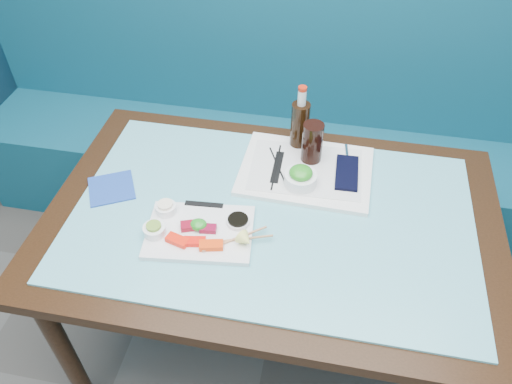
% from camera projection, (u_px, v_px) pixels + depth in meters
% --- Properties ---
extents(booth_bench, '(3.00, 0.56, 1.17)m').
position_uv_depth(booth_bench, '(299.00, 144.00, 2.39)').
color(booth_bench, '#0F4D61').
rests_on(booth_bench, ground).
extents(dining_table, '(1.40, 0.90, 0.75)m').
position_uv_depth(dining_table, '(271.00, 234.00, 1.60)').
color(dining_table, black).
rests_on(dining_table, ground).
extents(glass_top, '(1.22, 0.76, 0.01)m').
position_uv_depth(glass_top, '(272.00, 215.00, 1.54)').
color(glass_top, '#61B5C2').
rests_on(glass_top, dining_table).
extents(sashimi_plate, '(0.33, 0.26, 0.02)m').
position_uv_depth(sashimi_plate, '(200.00, 232.00, 1.47)').
color(sashimi_plate, white).
rests_on(sashimi_plate, glass_top).
extents(salmon_left, '(0.07, 0.05, 0.02)m').
position_uv_depth(salmon_left, '(177.00, 240.00, 1.43)').
color(salmon_left, '#FF1F0A').
rests_on(salmon_left, sashimi_plate).
extents(salmon_mid, '(0.07, 0.04, 0.02)m').
position_uv_depth(salmon_mid, '(195.00, 242.00, 1.42)').
color(salmon_mid, '#FF160A').
rests_on(salmon_mid, sashimi_plate).
extents(salmon_right, '(0.07, 0.05, 0.02)m').
position_uv_depth(salmon_right, '(211.00, 245.00, 1.41)').
color(salmon_right, '#FB3E0A').
rests_on(salmon_right, sashimi_plate).
extents(tuna_left, '(0.06, 0.05, 0.02)m').
position_uv_depth(tuna_left, '(190.00, 226.00, 1.47)').
color(tuna_left, maroon).
rests_on(tuna_left, sashimi_plate).
extents(tuna_right, '(0.05, 0.04, 0.02)m').
position_uv_depth(tuna_right, '(208.00, 229.00, 1.46)').
color(tuna_right, maroon).
rests_on(tuna_right, sashimi_plate).
extents(seaweed_garnish, '(0.06, 0.05, 0.03)m').
position_uv_depth(seaweed_garnish, '(199.00, 225.00, 1.46)').
color(seaweed_garnish, '#218B20').
rests_on(seaweed_garnish, sashimi_plate).
extents(ramekin_wasabi, '(0.07, 0.07, 0.03)m').
position_uv_depth(ramekin_wasabi, '(154.00, 230.00, 1.45)').
color(ramekin_wasabi, white).
rests_on(ramekin_wasabi, sashimi_plate).
extents(wasabi_fill, '(0.05, 0.05, 0.01)m').
position_uv_depth(wasabi_fill, '(154.00, 226.00, 1.44)').
color(wasabi_fill, olive).
rests_on(wasabi_fill, ramekin_wasabi).
extents(ramekin_ginger, '(0.08, 0.08, 0.03)m').
position_uv_depth(ramekin_ginger, '(166.00, 209.00, 1.51)').
color(ramekin_ginger, white).
rests_on(ramekin_ginger, sashimi_plate).
extents(ginger_fill, '(0.05, 0.05, 0.01)m').
position_uv_depth(ginger_fill, '(165.00, 204.00, 1.50)').
color(ginger_fill, white).
rests_on(ginger_fill, ramekin_ginger).
extents(soy_dish, '(0.08, 0.08, 0.01)m').
position_uv_depth(soy_dish, '(238.00, 221.00, 1.48)').
color(soy_dish, white).
rests_on(soy_dish, sashimi_plate).
extents(soy_fill, '(0.08, 0.08, 0.01)m').
position_uv_depth(soy_fill, '(238.00, 219.00, 1.47)').
color(soy_fill, black).
rests_on(soy_fill, soy_dish).
extents(lemon_wedge, '(0.06, 0.06, 0.05)m').
position_uv_depth(lemon_wedge, '(246.00, 240.00, 1.41)').
color(lemon_wedge, '#FFFB78').
rests_on(lemon_wedge, sashimi_plate).
extents(chopstick_sleeve, '(0.12, 0.03, 0.00)m').
position_uv_depth(chopstick_sleeve, '(204.00, 204.00, 1.54)').
color(chopstick_sleeve, black).
rests_on(chopstick_sleeve, sashimi_plate).
extents(wooden_chopstick_a, '(0.17, 0.13, 0.01)m').
position_uv_depth(wooden_chopstick_a, '(235.00, 239.00, 1.44)').
color(wooden_chopstick_a, tan).
rests_on(wooden_chopstick_a, sashimi_plate).
extents(wooden_chopstick_b, '(0.19, 0.07, 0.01)m').
position_uv_depth(wooden_chopstick_b, '(238.00, 239.00, 1.44)').
color(wooden_chopstick_b, '#AE7B52').
rests_on(wooden_chopstick_b, sashimi_plate).
extents(serving_tray, '(0.44, 0.34, 0.02)m').
position_uv_depth(serving_tray, '(306.00, 171.00, 1.66)').
color(serving_tray, white).
rests_on(serving_tray, glass_top).
extents(paper_placemat, '(0.37, 0.27, 0.00)m').
position_uv_depth(paper_placemat, '(306.00, 169.00, 1.66)').
color(paper_placemat, silver).
rests_on(paper_placemat, serving_tray).
extents(seaweed_bowl, '(0.12, 0.12, 0.04)m').
position_uv_depth(seaweed_bowl, '(300.00, 179.00, 1.59)').
color(seaweed_bowl, white).
rests_on(seaweed_bowl, serving_tray).
extents(seaweed_salad, '(0.10, 0.10, 0.04)m').
position_uv_depth(seaweed_salad, '(301.00, 173.00, 1.57)').
color(seaweed_salad, '#288B20').
rests_on(seaweed_salad, seaweed_bowl).
extents(cola_glass, '(0.07, 0.07, 0.14)m').
position_uv_depth(cola_glass, '(312.00, 143.00, 1.65)').
color(cola_glass, black).
rests_on(cola_glass, serving_tray).
extents(navy_pouch, '(0.08, 0.17, 0.01)m').
position_uv_depth(navy_pouch, '(347.00, 173.00, 1.64)').
color(navy_pouch, black).
rests_on(navy_pouch, serving_tray).
extents(fork, '(0.02, 0.09, 0.01)m').
position_uv_depth(fork, '(347.00, 153.00, 1.71)').
color(fork, silver).
rests_on(fork, serving_tray).
extents(black_chopstick_a, '(0.01, 0.23, 0.01)m').
position_uv_depth(black_chopstick_a, '(276.00, 167.00, 1.66)').
color(black_chopstick_a, black).
rests_on(black_chopstick_a, serving_tray).
extents(black_chopstick_b, '(0.09, 0.19, 0.01)m').
position_uv_depth(black_chopstick_b, '(278.00, 167.00, 1.66)').
color(black_chopstick_b, black).
rests_on(black_chopstick_b, serving_tray).
extents(tray_sleeve, '(0.03, 0.16, 0.00)m').
position_uv_depth(tray_sleeve, '(277.00, 167.00, 1.66)').
color(tray_sleeve, black).
rests_on(tray_sleeve, serving_tray).
extents(cola_bottle_body, '(0.08, 0.08, 0.18)m').
position_uv_depth(cola_bottle_body, '(300.00, 127.00, 1.70)').
color(cola_bottle_body, black).
rests_on(cola_bottle_body, glass_top).
extents(cola_bottle_neck, '(0.03, 0.03, 0.05)m').
position_uv_depth(cola_bottle_neck, '(302.00, 98.00, 1.62)').
color(cola_bottle_neck, silver).
rests_on(cola_bottle_neck, cola_bottle_body).
extents(cola_bottle_cap, '(0.03, 0.03, 0.01)m').
position_uv_depth(cola_bottle_cap, '(303.00, 89.00, 1.60)').
color(cola_bottle_cap, red).
rests_on(cola_bottle_cap, cola_bottle_neck).
extents(blue_napkin, '(0.19, 0.19, 0.01)m').
position_uv_depth(blue_napkin, '(111.00, 188.00, 1.61)').
color(blue_napkin, '#1B3F98').
rests_on(blue_napkin, glass_top).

